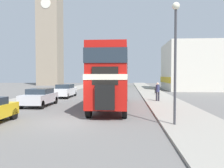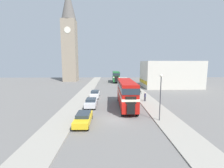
% 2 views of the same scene
% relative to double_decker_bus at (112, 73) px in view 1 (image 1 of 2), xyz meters
% --- Properties ---
extents(ground_plane, '(120.00, 120.00, 0.00)m').
position_rel_double_decker_bus_xyz_m(ground_plane, '(-2.12, -5.39, -2.65)').
color(ground_plane, slate).
extents(sidewalk_right, '(3.50, 120.00, 0.12)m').
position_rel_double_decker_bus_xyz_m(sidewalk_right, '(4.63, -5.39, -2.59)').
color(sidewalk_right, gray).
rests_on(sidewalk_right, ground_plane).
extents(double_decker_bus, '(2.42, 10.55, 4.45)m').
position_rel_double_decker_bus_xyz_m(double_decker_bus, '(0.00, 0.00, 0.00)').
color(double_decker_bus, '#B2140F').
rests_on(double_decker_bus, ground_plane).
extents(bus_distant, '(2.54, 9.67, 4.18)m').
position_rel_double_decker_bus_xyz_m(bus_distant, '(-0.18, 34.39, -0.15)').
color(bus_distant, '#1E602D').
rests_on(bus_distant, ground_plane).
extents(car_parked_mid, '(1.82, 3.96, 1.43)m').
position_rel_double_decker_bus_xyz_m(car_parked_mid, '(-5.94, 0.32, -1.90)').
color(car_parked_mid, silver).
rests_on(car_parked_mid, ground_plane).
extents(car_parked_far, '(1.78, 4.31, 1.49)m').
position_rel_double_decker_bus_xyz_m(car_parked_far, '(-5.95, 7.42, -1.88)').
color(car_parked_far, white).
rests_on(car_parked_far, ground_plane).
extents(pedestrian_walking, '(0.35, 0.35, 1.72)m').
position_rel_double_decker_bus_xyz_m(pedestrian_walking, '(4.00, 3.61, -1.56)').
color(pedestrian_walking, '#282833').
rests_on(pedestrian_walking, sidewalk_right).
extents(bicycle_on_pavement, '(0.05, 1.76, 0.78)m').
position_rel_double_decker_bus_xyz_m(bicycle_on_pavement, '(4.77, 11.27, -2.17)').
color(bicycle_on_pavement, black).
rests_on(bicycle_on_pavement, sidewalk_right).
extents(street_lamp, '(0.36, 0.36, 5.86)m').
position_rel_double_decker_bus_xyz_m(street_lamp, '(3.51, -6.21, 1.31)').
color(street_lamp, '#38383D').
rests_on(street_lamp, sidewalk_right).
extents(church_tower, '(5.71, 5.71, 37.13)m').
position_rel_double_decker_bus_xyz_m(church_tower, '(-18.84, 38.29, 16.33)').
color(church_tower, gray).
rests_on(church_tower, ground_plane).
extents(shop_building_block, '(16.72, 10.37, 8.01)m').
position_rel_double_decker_bus_xyz_m(shop_building_block, '(16.02, 21.74, 1.36)').
color(shop_building_block, beige).
rests_on(shop_building_block, ground_plane).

